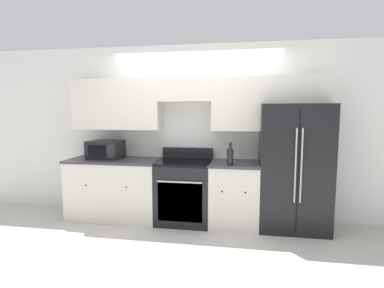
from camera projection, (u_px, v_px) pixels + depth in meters
name	position (u px, v px, depth m)	size (l,w,h in m)	color
ground_plane	(188.00, 230.00, 4.08)	(12.00, 12.00, 0.00)	beige
wall_back	(195.00, 121.00, 4.48)	(8.00, 0.39, 2.60)	white
lower_cabinets_left	(115.00, 188.00, 4.53)	(1.38, 0.64, 0.90)	silver
lower_cabinets_right	(234.00, 194.00, 4.23)	(0.70, 0.64, 0.90)	silver
oven_range	(184.00, 191.00, 4.35)	(0.77, 0.65, 1.06)	black
refrigerator	(293.00, 167.00, 4.12)	(0.92, 0.80, 1.71)	black
microwave	(105.00, 150.00, 4.54)	(0.49, 0.38, 0.27)	black
bottle	(230.00, 156.00, 3.97)	(0.09, 0.09, 0.30)	black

